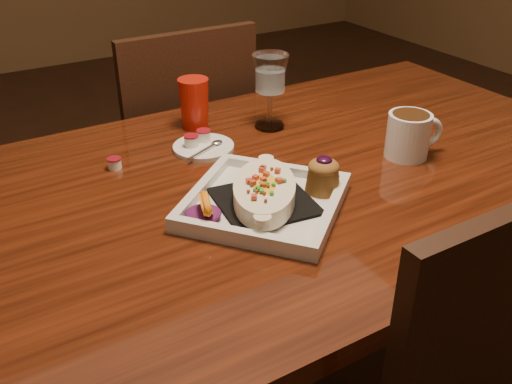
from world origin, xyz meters
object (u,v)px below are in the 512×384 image
chair_far (179,159)px  saucer (202,146)px  goblet (270,78)px  coffee_mug (410,133)px  table (294,210)px  red_tumbler (194,104)px  plate (270,195)px

chair_far → saucer: (-0.12, -0.44, 0.25)m
goblet → saucer: 0.23m
chair_far → coffee_mug: chair_far is taller
coffee_mug → table: bearing=177.4°
coffee_mug → goblet: goblet is taller
chair_far → saucer: 0.52m
goblet → red_tumbler: bearing=149.5°
saucer → red_tumbler: 0.14m
table → red_tumbler: (-0.08, 0.31, 0.16)m
saucer → red_tumbler: red_tumbler is taller
goblet → table: bearing=-108.7°
plate → red_tumbler: 0.41m
chair_far → table: bearing=90.0°
table → chair_far: size_ratio=1.61×
goblet → red_tumbler: 0.19m
chair_far → red_tumbler: (-0.08, -0.32, 0.30)m
coffee_mug → red_tumbler: red_tumbler is taller
red_tumbler → coffee_mug: bearing=-49.2°
plate → coffee_mug: (0.37, 0.03, 0.03)m
chair_far → coffee_mug: (0.25, -0.70, 0.30)m
plate → saucer: (0.00, 0.29, -0.02)m
table → red_tumbler: size_ratio=12.30×
plate → coffee_mug: size_ratio=2.89×
coffee_mug → saucer: 0.46m
plate → goblet: 0.39m
saucer → table: bearing=-57.8°
coffee_mug → goblet: bearing=133.6°
table → chair_far: 0.65m
plate → coffee_mug: bearing=-35.5°
goblet → red_tumbler: goblet is taller
table → saucer: 0.25m
chair_far → coffee_mug: bearing=109.7°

